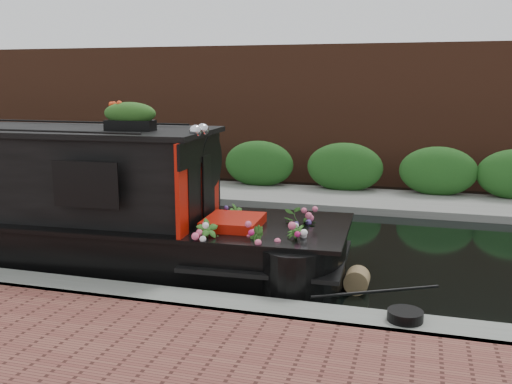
# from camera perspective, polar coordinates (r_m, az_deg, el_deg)

# --- Properties ---
(ground) EXTENTS (80.00, 80.00, 0.00)m
(ground) POSITION_cam_1_polar(r_m,az_deg,el_deg) (10.99, -6.51, -4.80)
(ground) COLOR black
(ground) RESTS_ON ground
(near_bank_coping) EXTENTS (40.00, 0.60, 0.50)m
(near_bank_coping) POSITION_cam_1_polar(r_m,az_deg,el_deg) (8.21, -15.59, -10.76)
(near_bank_coping) COLOR slate
(near_bank_coping) RESTS_ON ground
(far_bank_path) EXTENTS (40.00, 2.40, 0.34)m
(far_bank_path) POSITION_cam_1_polar(r_m,az_deg,el_deg) (14.83, -0.24, -0.53)
(far_bank_path) COLOR gray
(far_bank_path) RESTS_ON ground
(far_hedge) EXTENTS (40.00, 1.10, 2.80)m
(far_hedge) POSITION_cam_1_polar(r_m,az_deg,el_deg) (15.68, 0.70, 0.11)
(far_hedge) COLOR #21531B
(far_hedge) RESTS_ON ground
(far_brick_wall) EXTENTS (40.00, 1.00, 8.00)m
(far_brick_wall) POSITION_cam_1_polar(r_m,az_deg,el_deg) (17.68, 2.53, 1.37)
(far_brick_wall) COLOR #552C1C
(far_brick_wall) RESTS_ON ground
(rope_fender) EXTENTS (0.35, 0.35, 0.35)m
(rope_fender) POSITION_cam_1_polar(r_m,az_deg,el_deg) (8.42, 10.06, -8.68)
(rope_fender) COLOR brown
(rope_fender) RESTS_ON ground
(coiled_mooring_rope) EXTENTS (0.42, 0.42, 0.12)m
(coiled_mooring_rope) POSITION_cam_1_polar(r_m,az_deg,el_deg) (7.01, 14.69, -11.86)
(coiled_mooring_rope) COLOR black
(coiled_mooring_rope) RESTS_ON near_bank_coping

